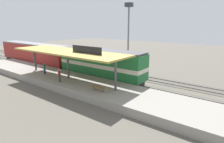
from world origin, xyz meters
The scene contains 11 objects.
ground_plane centered at (2.00, 0.00, 0.00)m, with size 120.00×120.00×0.00m, color #5B564C.
track_near centered at (0.00, 0.00, 0.03)m, with size 3.20×110.00×0.16m.
track_far centered at (4.60, 0.00, 0.03)m, with size 3.20×110.00×0.16m.
platform centered at (-4.60, 0.00, 0.45)m, with size 6.00×44.00×0.90m, color gray.
station_canopy centered at (-4.60, -0.09, 4.53)m, with size 5.20×18.00×4.70m.
platform_bench centered at (-6.00, -6.66, 1.34)m, with size 0.44×1.70×0.50m.
locomotive centered at (0.00, -1.87, 2.41)m, with size 2.93×14.43×4.44m.
passenger_carriage_single centered at (0.00, 16.13, 2.31)m, with size 2.90×20.00×4.24m.
light_mast centered at (7.80, -1.75, 8.40)m, with size 1.10×1.10×11.70m.
person_waiting centered at (-5.19, 4.69, 1.85)m, with size 0.34×0.34×1.71m.
person_walking centered at (-6.42, -0.40, 1.85)m, with size 0.34×0.34×1.71m.
Camera 1 is at (-20.90, -19.83, 8.19)m, focal length 30.21 mm.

